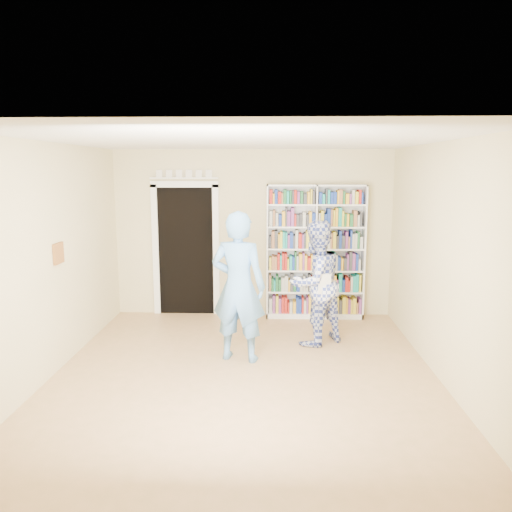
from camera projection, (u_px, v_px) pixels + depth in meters
The scene contains 11 objects.
floor at pixel (245, 373), 5.91m from camera, with size 5.00×5.00×0.00m, color #A58050.
ceiling at pixel (244, 140), 5.45m from camera, with size 5.00×5.00×0.00m, color white.
wall_back at pixel (253, 234), 8.14m from camera, with size 4.50×4.50×0.00m, color beige.
wall_left at pixel (50, 260), 5.75m from camera, with size 5.00×5.00×0.00m, color beige.
wall_right at pixel (444, 263), 5.61m from camera, with size 5.00×5.00×0.00m, color beige.
bookshelf at pixel (315, 251), 8.00m from camera, with size 1.56×0.29×2.15m.
doorway at pixel (186, 244), 8.18m from camera, with size 1.10×0.08×2.43m.
wall_art at pixel (58, 253), 5.94m from camera, with size 0.03×0.25×0.25m, color brown.
man_blue at pixel (239, 287), 6.20m from camera, with size 0.69×0.45×1.89m, color #5E96D2.
man_plaid at pixel (315, 283), 6.80m from camera, with size 0.83×0.65×1.71m, color #314096.
paper_sheet at pixel (325, 284), 6.56m from camera, with size 0.19×0.01×0.27m, color white.
Camera 1 is at (0.32, -5.58, 2.39)m, focal length 35.00 mm.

